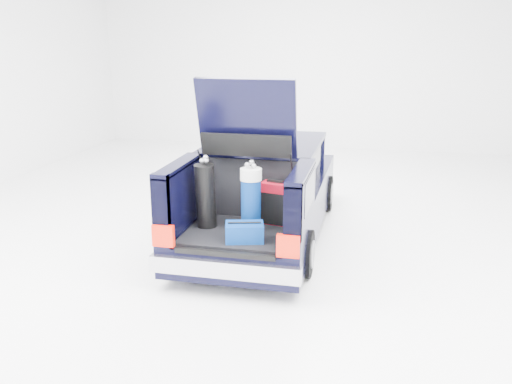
% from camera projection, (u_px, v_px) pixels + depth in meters
% --- Properties ---
extents(ground, '(14.00, 14.00, 0.00)m').
position_uv_depth(ground, '(263.00, 235.00, 8.38)').
color(ground, white).
rests_on(ground, ground).
extents(car, '(1.87, 4.65, 2.47)m').
position_uv_depth(car, '(265.00, 191.00, 8.30)').
color(car, black).
rests_on(car, ground).
extents(red_suitcase, '(0.39, 0.29, 0.58)m').
position_uv_depth(red_suitcase, '(275.00, 203.00, 7.04)').
color(red_suitcase, maroon).
rests_on(red_suitcase, car).
extents(black_golf_bag, '(0.34, 0.36, 0.92)m').
position_uv_depth(black_golf_bag, '(206.00, 195.00, 6.87)').
color(black_golf_bag, black).
rests_on(black_golf_bag, car).
extents(blue_golf_bag, '(0.35, 0.35, 0.90)m').
position_uv_depth(blue_golf_bag, '(251.00, 199.00, 6.76)').
color(blue_golf_bag, black).
rests_on(blue_golf_bag, car).
extents(blue_duffel, '(0.51, 0.40, 0.24)m').
position_uv_depth(blue_duffel, '(245.00, 232.00, 6.47)').
color(blue_duffel, navy).
rests_on(blue_duffel, car).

